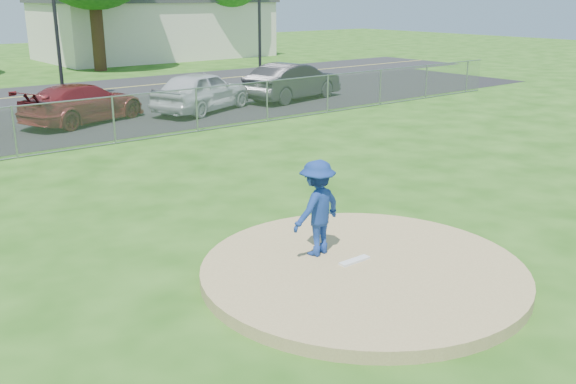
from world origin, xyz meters
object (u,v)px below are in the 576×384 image
Objects in this scene: commercial_building at (155,28)px; parked_car_pearl at (202,91)px; pitcher at (317,208)px; traffic_signal_right at (263,17)px; parked_car_charcoal at (293,81)px; parked_car_darkred at (83,103)px.

parked_car_pearl is (-9.75, -22.63, -1.33)m from commercial_building.
commercial_building is 9.83× the size of pitcher.
commercial_building is 40.54m from pitcher.
pitcher is (-14.49, -21.12, -2.33)m from traffic_signal_right.
parked_car_charcoal is (-4.96, -22.54, -1.33)m from commercial_building.
parked_car_pearl is (6.50, 14.49, -0.21)m from pitcher.
pitcher is (-16.26, -37.12, -1.13)m from commercial_building.
traffic_signal_right is at bearing -37.50° from parked_car_charcoal.
commercial_building is 2.93× the size of traffic_signal_right.
pitcher is at bearing 130.78° from parked_car_charcoal.
parked_car_charcoal reaches higher than parked_car_darkred.
commercial_building is 3.43× the size of parked_car_pearl.
traffic_signal_right reaches higher than pitcher.
pitcher is 18.45m from parked_car_charcoal.
pitcher is at bearing 132.85° from parked_car_pearl.
parked_car_darkred is at bearing -154.79° from traffic_signal_right.
commercial_building reaches higher than pitcher.
traffic_signal_right is 25.72m from pitcher.
traffic_signal_right is 10.69m from parked_car_pearl.
parked_car_charcoal is (-3.19, -6.54, -2.54)m from traffic_signal_right.
commercial_building is 3.31× the size of parked_car_charcoal.
pitcher is 15.30m from parked_car_darkred.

